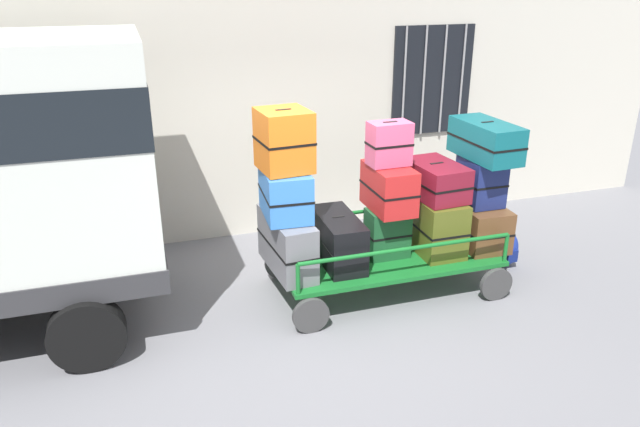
{
  "coord_description": "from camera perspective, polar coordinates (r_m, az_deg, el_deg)",
  "views": [
    {
      "loc": [
        -1.95,
        -5.36,
        3.45
      ],
      "look_at": [
        -0.12,
        0.35,
        1.03
      ],
      "focal_mm": 34.06,
      "sensor_mm": 36.0,
      "label": 1
    }
  ],
  "objects": [
    {
      "name": "suitcase_midleft_bottom",
      "position": [
        6.65,
        1.71,
        -2.46
      ],
      "size": [
        0.42,
        0.92,
        0.54
      ],
      "color": "black",
      "rests_on": "luggage_cart"
    },
    {
      "name": "suitcase_right_top",
      "position": [
        7.06,
        15.3,
        6.66
      ],
      "size": [
        0.48,
        0.94,
        0.42
      ],
      "color": "#0F5960",
      "rests_on": "suitcase_right_middle"
    },
    {
      "name": "suitcase_left_bottom",
      "position": [
        6.49,
        -3.12,
        -2.78
      ],
      "size": [
        0.45,
        1.0,
        0.61
      ],
      "color": "slate",
      "rests_on": "luggage_cart"
    },
    {
      "name": "suitcase_right_bottom",
      "position": [
        7.4,
        14.38,
        -0.76
      ],
      "size": [
        0.53,
        0.97,
        0.5
      ],
      "color": "brown",
      "rests_on": "luggage_cart"
    },
    {
      "name": "suitcase_left_top",
      "position": [
        6.14,
        -3.41,
        6.9
      ],
      "size": [
        0.54,
        0.59,
        0.62
      ],
      "color": "orange",
      "rests_on": "suitcase_left_middle"
    },
    {
      "name": "cart_railing",
      "position": [
        6.84,
        6.27,
        -1.67
      ],
      "size": [
        2.43,
        1.16,
        0.34
      ],
      "color": "#146023",
      "rests_on": "luggage_cart"
    },
    {
      "name": "suitcase_midright_bottom",
      "position": [
        7.05,
        10.67,
        -0.97
      ],
      "size": [
        0.48,
        0.82,
        0.64
      ],
      "color": "#4C5119",
      "rests_on": "luggage_cart"
    },
    {
      "name": "suitcase_midright_middle",
      "position": [
        6.91,
        10.79,
        3.11
      ],
      "size": [
        0.55,
        0.82,
        0.39
      ],
      "color": "maroon",
      "rests_on": "suitcase_midright_bottom"
    },
    {
      "name": "backpack",
      "position": [
        7.89,
        17.26,
        -3.29
      ],
      "size": [
        0.27,
        0.22,
        0.44
      ],
      "color": "navy",
      "rests_on": "ground"
    },
    {
      "name": "suitcase_center_bottom",
      "position": [
        6.83,
        6.34,
        -1.82
      ],
      "size": [
        0.48,
        0.32,
        0.56
      ],
      "color": "#194C28",
      "rests_on": "luggage_cart"
    },
    {
      "name": "building_wall",
      "position": [
        8.19,
        -3.91,
        15.23
      ],
      "size": [
        12.0,
        0.38,
        5.0
      ],
      "color": "beige",
      "rests_on": "ground"
    },
    {
      "name": "suitcase_center_top",
      "position": [
        6.54,
        6.52,
        6.55
      ],
      "size": [
        0.46,
        0.3,
        0.47
      ],
      "color": "#CC4C72",
      "rests_on": "suitcase_center_middle"
    },
    {
      "name": "luggage_cart",
      "position": [
        6.99,
        6.15,
        -4.34
      ],
      "size": [
        2.54,
        1.3,
        0.43
      ],
      "color": "#146023",
      "rests_on": "ground"
    },
    {
      "name": "suitcase_center_middle",
      "position": [
        6.64,
        6.49,
        2.41
      ],
      "size": [
        0.42,
        0.71,
        0.5
      ],
      "color": "#B21E1E",
      "rests_on": "suitcase_center_bottom"
    },
    {
      "name": "suitcase_right_middle",
      "position": [
        7.2,
        14.88,
        2.99
      ],
      "size": [
        0.41,
        0.52,
        0.55
      ],
      "color": "navy",
      "rests_on": "suitcase_right_bottom"
    },
    {
      "name": "ground_plane",
      "position": [
        6.67,
        1.97,
        -9.23
      ],
      "size": [
        40.0,
        40.0,
        0.0
      ],
      "primitive_type": "plane",
      "color": "slate"
    },
    {
      "name": "suitcase_left_middle",
      "position": [
        6.3,
        -3.28,
        1.93
      ],
      "size": [
        0.5,
        0.74,
        0.5
      ],
      "color": "#3372C6",
      "rests_on": "suitcase_left_bottom"
    }
  ]
}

